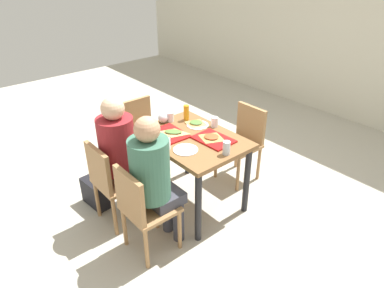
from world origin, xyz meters
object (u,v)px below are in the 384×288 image
chair_far_side (244,138)px  paper_plate_near_edge (186,150)px  person_in_red (121,150)px  chair_left_end (142,130)px  paper_plate_center (198,125)px  chair_near_left (110,179)px  main_table (192,148)px  chair_near_right (141,206)px  handbag (96,193)px  condiment_bottle (186,113)px  plastic_cup_b (167,144)px  plastic_cup_c (170,117)px  soda_can (226,148)px  pizza_slice_c (196,123)px  tray_red_far (214,139)px  plastic_cup_a (215,122)px  person_in_brown_jacket (154,175)px  pizza_slice_a (173,132)px  foil_bundle (163,118)px  tray_red_near (170,134)px  pizza_slice_b (211,137)px

chair_far_side → paper_plate_near_edge: 1.01m
person_in_red → paper_plate_near_edge: size_ratio=5.68×
chair_left_end → paper_plate_center: size_ratio=3.82×
chair_near_left → chair_left_end: same height
main_table → chair_far_side: chair_far_side is taller
chair_near_right → handbag: chair_near_right is taller
chair_left_end → person_in_red: (0.64, -0.62, 0.25)m
condiment_bottle → paper_plate_center: bearing=0.0°
main_table → plastic_cup_b: (0.03, -0.32, 0.17)m
plastic_cup_c → soda_can: 0.84m
person_in_red → pizza_slice_c: size_ratio=5.13×
person_in_red → pizza_slice_c: 0.83m
pizza_slice_c → chair_near_left: bearing=-94.4°
chair_left_end → tray_red_far: chair_left_end is taller
plastic_cup_a → person_in_brown_jacket: bearing=-73.3°
pizza_slice_c → plastic_cup_a: plastic_cup_a is taller
tray_red_far → pizza_slice_a: pizza_slice_a is taller
foil_bundle → handbag: bearing=-102.9°
paper_plate_center → main_table: bearing=-53.2°
chair_far_side → paper_plate_center: chair_far_side is taller
tray_red_near → soda_can: bearing=13.7°
chair_far_side → tray_red_near: size_ratio=2.33×
chair_near_right → pizza_slice_c: (-0.43, 0.96, 0.29)m
tray_red_far → paper_plate_near_edge: (-0.03, -0.32, -0.00)m
main_table → plastic_cup_c: 0.44m
paper_plate_center → soda_can: bearing=-17.6°
paper_plate_center → pizza_slice_b: pizza_slice_b is taller
chair_far_side → foil_bundle: size_ratio=8.40×
chair_near_left → plastic_cup_c: bearing=100.6°
chair_far_side → plastic_cup_c: (-0.41, -0.70, 0.32)m
tray_red_near → pizza_slice_a: pizza_slice_a is taller
chair_left_end → chair_far_side: bearing=40.2°
chair_left_end → foil_bundle: foil_bundle is taller
person_in_brown_jacket → paper_plate_near_edge: person_in_brown_jacket is taller
paper_plate_center → pizza_slice_b: 0.32m
pizza_slice_b → foil_bundle: size_ratio=2.52×
main_table → pizza_slice_c: pizza_slice_c is taller
pizza_slice_a → chair_far_side: bearing=79.8°
condiment_bottle → chair_far_side: bearing=59.1°
chair_near_right → pizza_slice_b: bearing=96.7°
chair_near_right → soda_can: size_ratio=6.88×
person_in_brown_jacket → pizza_slice_a: size_ratio=4.69×
chair_near_right → chair_near_left: bearing=180.0°
chair_far_side → plastic_cup_a: plastic_cup_a is taller
pizza_slice_a → plastic_cup_b: plastic_cup_b is taller
plastic_cup_a → soda_can: 0.55m
pizza_slice_b → handbag: pizza_slice_b is taller
plastic_cup_b → chair_far_side: bearing=91.4°
chair_left_end → pizza_slice_c: chair_left_end is taller
condiment_bottle → foil_bundle: size_ratio=1.60×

